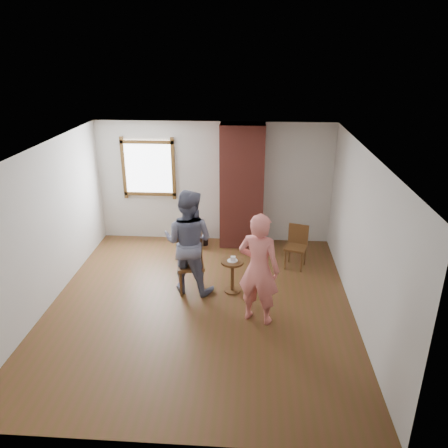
{
  "coord_description": "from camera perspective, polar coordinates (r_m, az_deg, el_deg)",
  "views": [
    {
      "loc": [
        0.82,
        -6.19,
        4.01
      ],
      "look_at": [
        0.34,
        0.8,
        1.15
      ],
      "focal_mm": 35.0,
      "sensor_mm": 36.0,
      "label": 1
    }
  ],
  "objects": [
    {
      "name": "brick_chimney",
      "position": [
        9.1,
        2.35,
        4.87
      ],
      "size": [
        0.9,
        0.5,
        2.6
      ],
      "primitive_type": "cube",
      "color": "#963F35",
      "rests_on": "ground"
    },
    {
      "name": "dining_chair_left",
      "position": [
        7.66,
        -4.46,
        -4.74
      ],
      "size": [
        0.54,
        0.54,
        0.98
      ],
      "rotation": [
        0.0,
        0.0,
        0.21
      ],
      "color": "brown",
      "rests_on": "ground"
    },
    {
      "name": "person_pink",
      "position": [
        6.63,
        4.56,
        -5.89
      ],
      "size": [
        0.76,
        0.63,
        1.79
      ],
      "primitive_type": "imported",
      "rotation": [
        0.0,
        0.0,
        2.79
      ],
      "color": "#F38079",
      "rests_on": "ground"
    },
    {
      "name": "ground",
      "position": [
        7.42,
        -3.12,
        -10.55
      ],
      "size": [
        5.5,
        5.5,
        0.0
      ],
      "primitive_type": "plane",
      "color": "brown",
      "rests_on": "ground"
    },
    {
      "name": "room_shell",
      "position": [
        7.19,
        -3.29,
        4.36
      ],
      "size": [
        5.04,
        5.52,
        2.62
      ],
      "color": "silver",
      "rests_on": "ground"
    },
    {
      "name": "cake_slice",
      "position": [
        7.48,
        1.19,
        -4.57
      ],
      "size": [
        0.08,
        0.07,
        0.06
      ],
      "primitive_type": "cube",
      "color": "white",
      "rests_on": "cake_plate"
    },
    {
      "name": "stoneware_crock",
      "position": [
        9.41,
        -3.7,
        -1.63
      ],
      "size": [
        0.37,
        0.37,
        0.42
      ],
      "primitive_type": "cylinder",
      "rotation": [
        0.0,
        0.0,
        -0.13
      ],
      "color": "tan",
      "rests_on": "ground"
    },
    {
      "name": "cake_plate",
      "position": [
        7.5,
        1.11,
        -4.8
      ],
      "size": [
        0.18,
        0.18,
        0.01
      ],
      "primitive_type": "cylinder",
      "color": "white",
      "rests_on": "side_table"
    },
    {
      "name": "man",
      "position": [
        7.45,
        -4.66,
        -2.33
      ],
      "size": [
        1.04,
        0.89,
        1.84
      ],
      "primitive_type": "imported",
      "rotation": [
        0.0,
        0.0,
        2.9
      ],
      "color": "#15173B",
      "rests_on": "ground"
    },
    {
      "name": "dining_chair_right",
      "position": [
        8.56,
        9.48,
        -2.57
      ],
      "size": [
        0.49,
        0.49,
        0.83
      ],
      "rotation": [
        0.0,
        0.0,
        -0.3
      ],
      "color": "brown",
      "rests_on": "ground"
    },
    {
      "name": "dark_pot",
      "position": [
        9.5,
        -2.55,
        -2.27
      ],
      "size": [
        0.2,
        0.2,
        0.15
      ],
      "primitive_type": "cylinder",
      "rotation": [
        0.0,
        0.0,
        -0.35
      ],
      "color": "black",
      "rests_on": "ground"
    },
    {
      "name": "side_table",
      "position": [
        7.59,
        1.1,
        -6.15
      ],
      "size": [
        0.4,
        0.4,
        0.6
      ],
      "color": "brown",
      "rests_on": "ground"
    }
  ]
}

